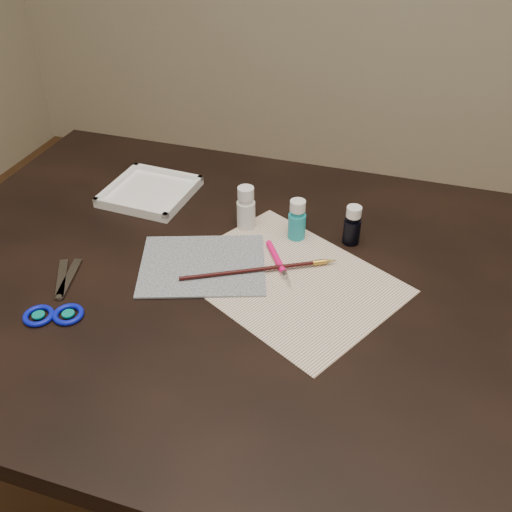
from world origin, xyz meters
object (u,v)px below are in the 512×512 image
(paper, at_px, (288,279))
(paint_bottle_white, at_px, (246,208))
(paint_bottle_cyan, at_px, (297,220))
(paint_bottle_navy, at_px, (352,225))
(palette_tray, at_px, (150,191))
(scissors, at_px, (57,291))
(canvas, at_px, (203,265))

(paper, xyz_separation_m, paint_bottle_white, (-0.12, 0.14, 0.04))
(paint_bottle_cyan, height_order, paint_bottle_navy, paint_bottle_cyan)
(paper, bearing_deg, paint_bottle_white, 132.01)
(paint_bottle_navy, distance_m, palette_tray, 0.45)
(paint_bottle_navy, xyz_separation_m, palette_tray, (-0.45, 0.04, -0.03))
(paper, bearing_deg, paint_bottle_navy, 59.82)
(paint_bottle_white, relative_size, paint_bottle_cyan, 1.08)
(paint_bottle_navy, relative_size, palette_tray, 0.45)
(scissors, bearing_deg, paint_bottle_navy, -84.67)
(canvas, distance_m, paint_bottle_cyan, 0.20)
(paper, xyz_separation_m, paint_bottle_cyan, (-0.02, 0.13, 0.04))
(paint_bottle_white, relative_size, paint_bottle_navy, 1.13)
(paint_bottle_navy, bearing_deg, paper, -120.18)
(canvas, bearing_deg, palette_tray, 135.44)
(paper, bearing_deg, palette_tray, 152.28)
(paint_bottle_white, xyz_separation_m, palette_tray, (-0.24, 0.05, -0.03))
(paint_bottle_cyan, distance_m, scissors, 0.45)
(scissors, bearing_deg, palette_tray, -29.67)
(canvas, bearing_deg, scissors, -145.18)
(paint_bottle_white, height_order, palette_tray, paint_bottle_white)
(canvas, bearing_deg, paint_bottle_white, 76.75)
(scissors, relative_size, palette_tray, 1.13)
(paper, height_order, paint_bottle_navy, paint_bottle_navy)
(paint_bottle_cyan, xyz_separation_m, scissors, (-0.35, -0.29, -0.04))
(paper, bearing_deg, scissors, -157.00)
(canvas, height_order, paint_bottle_white, paint_bottle_white)
(paper, height_order, paint_bottle_white, paint_bottle_white)
(canvas, relative_size, paint_bottle_cyan, 2.72)
(paint_bottle_cyan, bearing_deg, paint_bottle_navy, 8.91)
(paper, distance_m, palette_tray, 0.41)
(paint_bottle_navy, relative_size, scissors, 0.40)
(paint_bottle_cyan, height_order, scissors, paint_bottle_cyan)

